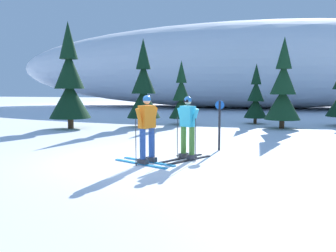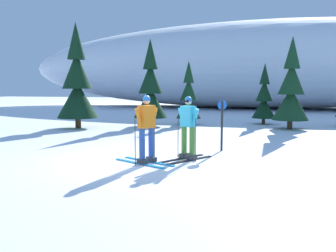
% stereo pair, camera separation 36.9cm
% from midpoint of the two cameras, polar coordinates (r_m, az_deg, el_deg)
% --- Properties ---
extents(ground_plane, '(120.00, 120.00, 0.00)m').
position_cam_midpoint_polar(ground_plane, '(9.47, -3.70, -5.58)').
color(ground_plane, white).
extents(skier_cyan_jacket, '(1.19, 1.66, 1.73)m').
position_cam_midpoint_polar(skier_cyan_jacket, '(9.38, 4.44, -0.18)').
color(skier_cyan_jacket, black).
rests_on(skier_cyan_jacket, ground).
extents(skier_orange_jacket, '(1.78, 1.08, 1.77)m').
position_cam_midpoint_polar(skier_orange_jacket, '(8.85, -2.39, -0.33)').
color(skier_orange_jacket, '#2893CC').
rests_on(skier_orange_jacket, ground).
extents(pine_tree_far_left, '(1.97, 1.97, 5.10)m').
position_cam_midpoint_polar(pine_tree_far_left, '(17.37, -14.19, 6.68)').
color(pine_tree_far_left, '#47301E').
rests_on(pine_tree_far_left, ground).
extents(pine_tree_left, '(1.72, 1.72, 4.45)m').
position_cam_midpoint_polar(pine_tree_left, '(17.70, -2.31, 5.97)').
color(pine_tree_left, '#47301E').
rests_on(pine_tree_left, ground).
extents(pine_tree_center_left, '(1.32, 1.32, 3.42)m').
position_cam_midpoint_polar(pine_tree_center_left, '(18.57, 3.99, 4.64)').
color(pine_tree_center_left, '#47301E').
rests_on(pine_tree_center_left, ground).
extents(pine_tree_center_right, '(1.27, 1.27, 3.30)m').
position_cam_midpoint_polar(pine_tree_center_right, '(19.54, 16.11, 4.34)').
color(pine_tree_center_right, '#47301E').
rests_on(pine_tree_center_right, ground).
extents(pine_tree_right, '(1.69, 1.69, 4.39)m').
position_cam_midpoint_polar(pine_tree_right, '(17.47, 20.23, 5.51)').
color(pine_tree_right, '#47301E').
rests_on(pine_tree_right, ground).
extents(snow_ridge_background, '(49.42, 17.63, 8.34)m').
position_cam_midpoint_polar(snow_ridge_background, '(35.84, 14.32, 9.59)').
color(snow_ridge_background, white).
rests_on(snow_ridge_background, ground).
extents(trail_marker_post, '(0.28, 0.07, 1.57)m').
position_cam_midpoint_polar(trail_marker_post, '(10.83, 9.86, 0.56)').
color(trail_marker_post, black).
rests_on(trail_marker_post, ground).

